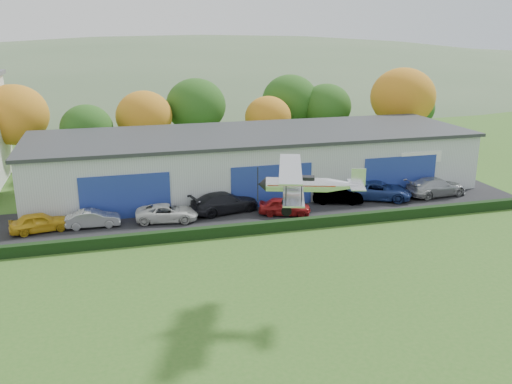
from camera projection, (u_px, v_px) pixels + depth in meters
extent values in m
plane|color=#33611E|center=(306.00, 359.00, 25.24)|extent=(300.00, 300.00, 0.00)
cube|color=black|center=(252.00, 211.00, 45.40)|extent=(48.00, 9.00, 0.05)
cube|color=black|center=(268.00, 227.00, 40.86)|extent=(46.00, 0.60, 0.80)
cube|color=#B2B7BC|center=(253.00, 162.00, 51.67)|extent=(40.00, 12.00, 5.00)
cube|color=#2D3033|center=(253.00, 134.00, 50.91)|extent=(40.60, 12.60, 0.30)
cube|color=navy|center=(126.00, 197.00, 43.24)|extent=(7.00, 0.12, 3.60)
cube|color=navy|center=(272.00, 186.00, 46.28)|extent=(7.00, 0.12, 3.60)
cube|color=navy|center=(400.00, 176.00, 49.31)|extent=(7.00, 0.12, 3.60)
cylinder|color=#3D2614|center=(20.00, 157.00, 57.45)|extent=(0.36, 0.36, 3.15)
ellipsoid|color=#A37B14|center=(14.00, 115.00, 56.18)|extent=(6.84, 6.84, 6.16)
cylinder|color=#3D2614|center=(90.00, 161.00, 57.48)|extent=(0.36, 0.36, 2.45)
ellipsoid|color=#1E4C14|center=(87.00, 128.00, 56.48)|extent=(5.32, 5.32, 4.79)
cylinder|color=#3D2614|center=(146.00, 152.00, 60.79)|extent=(0.36, 0.36, 2.80)
ellipsoid|color=#A37B14|center=(144.00, 116.00, 59.66)|extent=(6.08, 6.08, 5.47)
cylinder|color=#3D2614|center=(197.00, 144.00, 64.11)|extent=(0.36, 0.36, 3.15)
ellipsoid|color=#1E4C14|center=(196.00, 106.00, 62.83)|extent=(6.84, 6.84, 6.16)
cylinder|color=#3D2614|center=(268.00, 146.00, 64.39)|extent=(0.36, 0.36, 2.45)
ellipsoid|color=#A37B14|center=(268.00, 117.00, 63.39)|extent=(5.32, 5.32, 4.79)
cylinder|color=#3D2614|center=(325.00, 138.00, 68.21)|extent=(0.36, 0.36, 2.80)
ellipsoid|color=#1E4C14|center=(326.00, 106.00, 67.07)|extent=(6.08, 6.08, 5.47)
cylinder|color=#3D2614|center=(400.00, 138.00, 66.44)|extent=(0.36, 0.36, 3.50)
ellipsoid|color=#A37B14|center=(403.00, 97.00, 65.02)|extent=(7.60, 7.60, 6.84)
cylinder|color=#3D2614|center=(411.00, 135.00, 71.30)|extent=(0.36, 0.36, 2.45)
ellipsoid|color=#1E4C14|center=(414.00, 108.00, 70.30)|extent=(5.32, 5.32, 4.79)
cylinder|color=#3D2614|center=(289.00, 136.00, 68.99)|extent=(0.36, 0.36, 3.15)
ellipsoid|color=#1E4C14|center=(290.00, 100.00, 67.72)|extent=(6.84, 6.84, 6.16)
ellipsoid|color=#4C6642|center=(204.00, 132.00, 164.08)|extent=(320.00, 196.00, 56.00)
ellipsoid|color=#4C6642|center=(415.00, 105.00, 180.22)|extent=(240.00, 126.00, 36.00)
imported|color=gold|center=(40.00, 222.00, 40.69)|extent=(4.49, 2.42, 1.45)
imported|color=silver|center=(93.00, 218.00, 41.67)|extent=(4.05, 1.49, 1.32)
imported|color=silver|center=(167.00, 213.00, 42.93)|extent=(5.10, 2.93, 1.34)
imported|color=black|center=(225.00, 202.00, 44.97)|extent=(6.12, 3.57, 1.67)
imported|color=maroon|center=(285.00, 206.00, 44.34)|extent=(4.47, 3.02, 1.41)
imported|color=gray|center=(338.00, 195.00, 47.34)|extent=(4.50, 2.72, 1.40)
imported|color=navy|center=(378.00, 190.00, 48.39)|extent=(6.35, 4.82, 1.60)
imported|color=silver|center=(436.00, 187.00, 49.41)|extent=(5.88, 2.89, 1.65)
cylinder|color=silver|center=(297.00, 185.00, 29.63)|extent=(3.35, 1.78, 0.78)
cone|color=silver|center=(345.00, 185.00, 29.49)|extent=(2.05, 1.34, 0.78)
cone|color=black|center=(262.00, 184.00, 29.73)|extent=(0.66, 0.87, 0.78)
cube|color=#9A2810|center=(301.00, 184.00, 29.60)|extent=(3.69, 1.90, 0.05)
cube|color=black|center=(305.00, 178.00, 29.50)|extent=(1.15, 0.82, 0.22)
cube|color=silver|center=(293.00, 189.00, 29.71)|extent=(2.99, 6.23, 0.09)
cube|color=silver|center=(290.00, 168.00, 29.39)|extent=(3.19, 6.59, 0.09)
cylinder|color=black|center=(286.00, 190.00, 27.42)|extent=(0.07, 0.07, 1.12)
cylinder|color=black|center=(302.00, 191.00, 27.38)|extent=(0.07, 0.07, 1.12)
cylinder|color=black|center=(286.00, 168.00, 31.71)|extent=(0.07, 0.07, 1.12)
cylinder|color=black|center=(300.00, 169.00, 31.67)|extent=(0.07, 0.07, 1.12)
cylinder|color=black|center=(290.00, 175.00, 29.18)|extent=(0.11, 0.19, 0.64)
cylinder|color=black|center=(290.00, 172.00, 29.76)|extent=(0.11, 0.19, 0.64)
cylinder|color=black|center=(287.00, 200.00, 29.51)|extent=(0.25, 0.59, 1.06)
cylinder|color=black|center=(287.00, 196.00, 30.22)|extent=(0.25, 0.59, 1.06)
cylinder|color=black|center=(287.00, 207.00, 30.01)|extent=(0.58, 1.57, 0.06)
cylinder|color=black|center=(286.00, 211.00, 29.27)|extent=(0.56, 0.29, 0.55)
cylinder|color=black|center=(287.00, 202.00, 30.76)|extent=(0.56, 0.29, 0.55)
cylinder|color=black|center=(356.00, 189.00, 29.52)|extent=(0.32, 0.15, 0.36)
cube|color=silver|center=(356.00, 185.00, 29.44)|extent=(1.45, 2.37, 0.05)
cube|color=silver|center=(358.00, 177.00, 29.32)|extent=(0.75, 0.30, 0.95)
cube|color=black|center=(258.00, 184.00, 29.74)|extent=(0.08, 0.11, 1.90)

